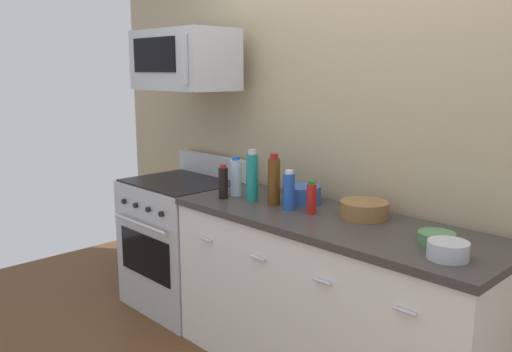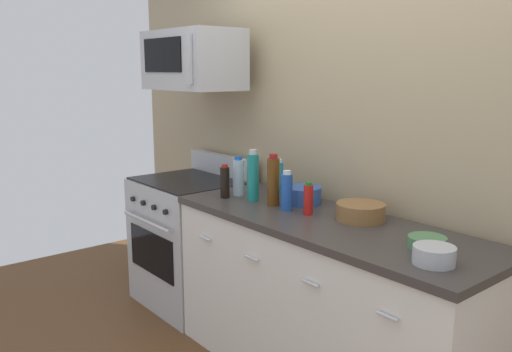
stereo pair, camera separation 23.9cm
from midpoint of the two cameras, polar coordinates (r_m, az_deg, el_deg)
The scene contains 15 objects.
back_wall at distance 3.04m, azimuth 15.28°, elevation 4.63°, with size 4.96×0.10×2.70m, color tan.
counter_unit at distance 2.96m, azimuth 9.61°, elevation -13.27°, with size 1.87×0.66×0.92m.
range_oven at distance 3.88m, azimuth -5.20°, elevation -6.97°, with size 0.76×0.69×1.07m.
microwave at distance 3.71m, azimuth -4.98°, elevation 12.33°, with size 0.74×0.44×0.40m.
bottle_soda_blue at distance 2.93m, azimuth 5.67°, elevation -1.69°, with size 0.07×0.07×0.22m.
bottle_dish_soap at distance 3.32m, azimuth 4.53°, elevation -0.15°, with size 0.06×0.06×0.22m.
bottle_wine_amber at distance 3.03m, azimuth 4.13°, elevation -0.56°, with size 0.07×0.07×0.30m.
bottle_hot_sauce_red at distance 2.86m, azimuth 8.00°, elevation -2.53°, with size 0.05×0.05×0.18m.
bottle_sparkling_teal at distance 3.13m, azimuth 1.84°, elevation -0.06°, with size 0.07×0.07×0.31m.
bottle_soy_sauce_dark at distance 3.20m, azimuth -1.24°, elevation -0.67°, with size 0.06×0.06×0.21m.
bottle_water_clear at distance 3.27m, azimuth 0.19°, elevation -0.10°, with size 0.07×0.07×0.24m.
bowl_blue_mixing at distance 3.11m, azimuth 7.20°, elevation -2.00°, with size 0.22×0.22×0.10m.
bowl_green_glaze at distance 2.48m, azimuth 20.64°, elevation -6.69°, with size 0.17×0.17×0.05m.
bowl_wooden_salad at distance 2.82m, azimuth 13.60°, elevation -3.72°, with size 0.25×0.25×0.09m.
bowl_steel_prep at distance 2.29m, azimuth 21.53°, elevation -7.93°, with size 0.17×0.17×0.07m.
Camera 2 is at (1.82, -1.97, 1.69)m, focal length 37.13 mm.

